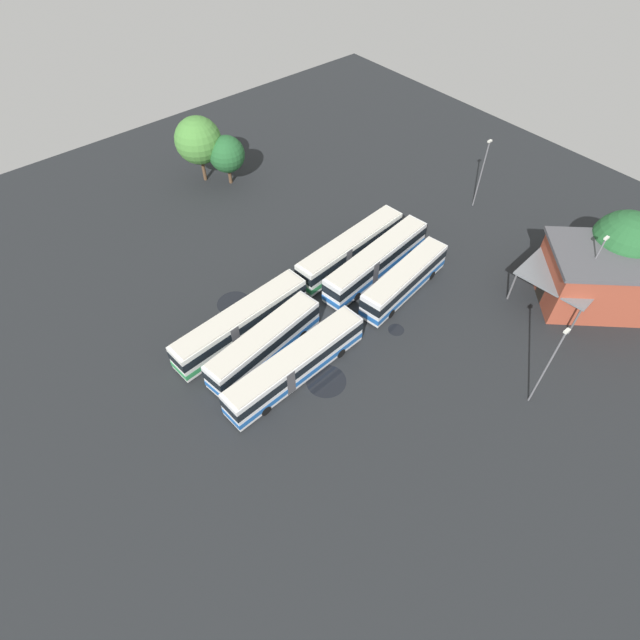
# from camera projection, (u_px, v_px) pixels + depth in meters

# --- Properties ---
(ground_plane) EXTENTS (95.49, 95.49, 0.00)m
(ground_plane) POSITION_uv_depth(u_px,v_px,m) (325.00, 312.00, 51.91)
(ground_plane) COLOR black
(bus_row0_slot0) EXTENTS (14.89, 3.38, 3.38)m
(bus_row0_slot0) POSITION_uv_depth(u_px,v_px,m) (296.00, 365.00, 45.15)
(bus_row0_slot0) COLOR silver
(bus_row0_slot0) RESTS_ON ground_plane
(bus_row0_slot1) EXTENTS (12.73, 4.24, 3.38)m
(bus_row0_slot1) POSITION_uv_depth(u_px,v_px,m) (264.00, 343.00, 46.82)
(bus_row0_slot1) COLOR silver
(bus_row0_slot1) RESTS_ON ground_plane
(bus_row0_slot2) EXTENTS (14.92, 3.60, 3.38)m
(bus_row0_slot2) POSITION_uv_depth(u_px,v_px,m) (241.00, 323.00, 48.51)
(bus_row0_slot2) COLOR silver
(bus_row0_slot2) RESTS_ON ground_plane
(bus_row1_slot0) EXTENTS (12.37, 4.33, 3.38)m
(bus_row1_slot0) POSITION_uv_depth(u_px,v_px,m) (404.00, 280.00, 52.46)
(bus_row1_slot0) COLOR silver
(bus_row1_slot0) RESTS_ON ground_plane
(bus_row1_slot1) EXTENTS (14.96, 4.32, 3.38)m
(bus_row1_slot1) POSITION_uv_depth(u_px,v_px,m) (376.00, 261.00, 54.43)
(bus_row1_slot1) COLOR silver
(bus_row1_slot1) RESTS_ON ground_plane
(bus_row1_slot2) EXTENTS (14.94, 3.89, 3.38)m
(bus_row1_slot2) POSITION_uv_depth(u_px,v_px,m) (350.00, 249.00, 55.78)
(bus_row1_slot2) COLOR silver
(bus_row1_slot2) RESTS_ON ground_plane
(depot_building) EXTENTS (13.74, 13.59, 6.24)m
(depot_building) POSITION_uv_depth(u_px,v_px,m) (601.00, 277.00, 50.74)
(depot_building) COLOR #99422D
(depot_building) RESTS_ON ground_plane
(maintenance_shelter) EXTENTS (10.53, 8.28, 3.79)m
(maintenance_shelter) POSITION_uv_depth(u_px,v_px,m) (571.00, 267.00, 51.05)
(maintenance_shelter) COLOR slate
(maintenance_shelter) RESTS_ON ground_plane
(lamp_post_mid_lot) EXTENTS (0.56, 0.28, 9.51)m
(lamp_post_mid_lot) POSITION_uv_depth(u_px,v_px,m) (548.00, 365.00, 40.94)
(lamp_post_mid_lot) COLOR slate
(lamp_post_mid_lot) RESTS_ON ground_plane
(lamp_post_far_corner) EXTENTS (0.56, 0.28, 8.75)m
(lamp_post_far_corner) POSITION_uv_depth(u_px,v_px,m) (590.00, 269.00, 49.11)
(lamp_post_far_corner) COLOR slate
(lamp_post_far_corner) RESTS_ON ground_plane
(lamp_post_by_building) EXTENTS (0.56, 0.28, 8.87)m
(lamp_post_by_building) POSITION_uv_depth(u_px,v_px,m) (482.00, 172.00, 60.51)
(lamp_post_by_building) COLOR slate
(lamp_post_by_building) RESTS_ON ground_plane
(tree_west_edge) EXTENTS (6.44, 6.44, 8.87)m
(tree_west_edge) POSITION_uv_depth(u_px,v_px,m) (623.00, 242.00, 50.51)
(tree_west_edge) COLOR brown
(tree_west_edge) RESTS_ON ground_plane
(tree_east_edge) EXTENTS (4.62, 4.62, 6.49)m
(tree_east_edge) POSITION_uv_depth(u_px,v_px,m) (227.00, 154.00, 64.45)
(tree_east_edge) COLOR brown
(tree_east_edge) RESTS_ON ground_plane
(tree_south_edge) EXTENTS (5.89, 5.89, 8.61)m
(tree_south_edge) POSITION_uv_depth(u_px,v_px,m) (198.00, 140.00, 63.82)
(tree_south_edge) COLOR brown
(tree_south_edge) RESTS_ON ground_plane
(puddle_centre_drain) EXTENTS (3.54, 3.54, 0.01)m
(puddle_centre_drain) POSITION_uv_depth(u_px,v_px,m) (234.00, 303.00, 52.68)
(puddle_centre_drain) COLOR black
(puddle_centre_drain) RESTS_ON ground_plane
(puddle_between_rows) EXTENTS (1.61, 1.61, 0.01)m
(puddle_between_rows) POSITION_uv_depth(u_px,v_px,m) (396.00, 330.00, 50.26)
(puddle_between_rows) COLOR black
(puddle_between_rows) RESTS_ON ground_plane
(puddle_back_corner) EXTENTS (3.69, 3.69, 0.01)m
(puddle_back_corner) POSITION_uv_depth(u_px,v_px,m) (326.00, 381.00, 46.15)
(puddle_back_corner) COLOR black
(puddle_back_corner) RESTS_ON ground_plane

